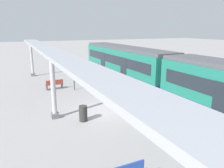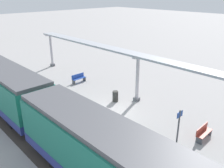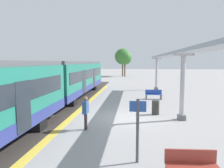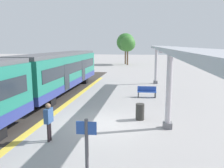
{
  "view_description": "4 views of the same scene",
  "coord_description": "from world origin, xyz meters",
  "px_view_note": "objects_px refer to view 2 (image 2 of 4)",
  "views": [
    {
      "loc": [
        5.25,
        12.51,
        5.21
      ],
      "look_at": [
        0.11,
        1.34,
        2.11
      ],
      "focal_mm": 35.21,
      "sensor_mm": 36.0,
      "label": 1
    },
    {
      "loc": [
        -10.96,
        -12.02,
        8.79
      ],
      "look_at": [
        1.18,
        0.77,
        1.81
      ],
      "focal_mm": 38.2,
      "sensor_mm": 36.0,
      "label": 2
    },
    {
      "loc": [
        0.3,
        -12.77,
        3.43
      ],
      "look_at": [
        -0.93,
        -0.21,
        2.1
      ],
      "focal_mm": 33.96,
      "sensor_mm": 36.0,
      "label": 3
    },
    {
      "loc": [
        2.0,
        -11.55,
        4.16
      ],
      "look_at": [
        0.2,
        1.15,
        1.97
      ],
      "focal_mm": 36.99,
      "sensor_mm": 36.0,
      "label": 4
    }
  ],
  "objects_px": {
    "bench_near_end": "(79,78)",
    "passenger_waiting_near_edge": "(111,122)",
    "bench_mid_platform": "(203,132)",
    "canopy_pillar_second": "(137,79)",
    "trash_bin": "(115,96)",
    "platform_info_sign": "(179,124)",
    "canopy_pillar_third": "(51,50)"
  },
  "relations": [
    {
      "from": "bench_mid_platform",
      "to": "canopy_pillar_second",
      "type": "bearing_deg",
      "value": 79.77
    },
    {
      "from": "bench_near_end",
      "to": "bench_mid_platform",
      "type": "relative_size",
      "value": 1.0
    },
    {
      "from": "bench_near_end",
      "to": "passenger_waiting_near_edge",
      "type": "relative_size",
      "value": 0.89
    },
    {
      "from": "canopy_pillar_second",
      "to": "platform_info_sign",
      "type": "xyz_separation_m",
      "value": [
        -2.73,
        -5.65,
        -0.65
      ]
    },
    {
      "from": "bench_mid_platform",
      "to": "platform_info_sign",
      "type": "distance_m",
      "value": 2.0
    },
    {
      "from": "canopy_pillar_third",
      "to": "bench_mid_platform",
      "type": "xyz_separation_m",
      "value": [
        -1.18,
        -20.29,
        -1.53
      ]
    },
    {
      "from": "bench_near_end",
      "to": "bench_mid_platform",
      "type": "height_order",
      "value": "same"
    },
    {
      "from": "trash_bin",
      "to": "platform_info_sign",
      "type": "height_order",
      "value": "platform_info_sign"
    },
    {
      "from": "canopy_pillar_second",
      "to": "canopy_pillar_third",
      "type": "relative_size",
      "value": 1.0
    },
    {
      "from": "canopy_pillar_third",
      "to": "bench_near_end",
      "type": "distance_m",
      "value": 7.04
    },
    {
      "from": "bench_near_end",
      "to": "passenger_waiting_near_edge",
      "type": "distance_m",
      "value": 10.25
    },
    {
      "from": "trash_bin",
      "to": "platform_info_sign",
      "type": "relative_size",
      "value": 0.42
    },
    {
      "from": "canopy_pillar_second",
      "to": "bench_near_end",
      "type": "height_order",
      "value": "canopy_pillar_second"
    },
    {
      "from": "canopy_pillar_second",
      "to": "bench_near_end",
      "type": "relative_size",
      "value": 2.58
    },
    {
      "from": "bench_near_end",
      "to": "passenger_waiting_near_edge",
      "type": "xyz_separation_m",
      "value": [
        -4.27,
        -9.3,
        0.62
      ]
    },
    {
      "from": "bench_near_end",
      "to": "trash_bin",
      "type": "distance_m",
      "value": 5.81
    },
    {
      "from": "canopy_pillar_second",
      "to": "canopy_pillar_third",
      "type": "distance_m",
      "value": 13.74
    },
    {
      "from": "platform_info_sign",
      "to": "trash_bin",
      "type": "bearing_deg",
      "value": 79.02
    },
    {
      "from": "passenger_waiting_near_edge",
      "to": "bench_near_end",
      "type": "bearing_deg",
      "value": 65.35
    },
    {
      "from": "canopy_pillar_third",
      "to": "platform_info_sign",
      "type": "distance_m",
      "value": 19.59
    },
    {
      "from": "trash_bin",
      "to": "canopy_pillar_second",
      "type": "bearing_deg",
      "value": -39.2
    },
    {
      "from": "canopy_pillar_third",
      "to": "passenger_waiting_near_edge",
      "type": "relative_size",
      "value": 2.29
    },
    {
      "from": "canopy_pillar_second",
      "to": "bench_mid_platform",
      "type": "distance_m",
      "value": 6.84
    },
    {
      "from": "canopy_pillar_second",
      "to": "bench_mid_platform",
      "type": "relative_size",
      "value": 2.57
    },
    {
      "from": "platform_info_sign",
      "to": "passenger_waiting_near_edge",
      "type": "height_order",
      "value": "platform_info_sign"
    },
    {
      "from": "bench_near_end",
      "to": "platform_info_sign",
      "type": "bearing_deg",
      "value": -97.87
    },
    {
      "from": "canopy_pillar_third",
      "to": "passenger_waiting_near_edge",
      "type": "xyz_separation_m",
      "value": [
        -5.25,
        -16.1,
        -0.91
      ]
    },
    {
      "from": "trash_bin",
      "to": "platform_info_sign",
      "type": "xyz_separation_m",
      "value": [
        -1.32,
        -6.8,
        0.87
      ]
    },
    {
      "from": "bench_mid_platform",
      "to": "passenger_waiting_near_edge",
      "type": "height_order",
      "value": "passenger_waiting_near_edge"
    },
    {
      "from": "bench_near_end",
      "to": "bench_mid_platform",
      "type": "distance_m",
      "value": 13.5
    },
    {
      "from": "canopy_pillar_third",
      "to": "bench_mid_platform",
      "type": "bearing_deg",
      "value": -93.34
    },
    {
      "from": "trash_bin",
      "to": "bench_near_end",
      "type": "bearing_deg",
      "value": 85.85
    }
  ]
}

